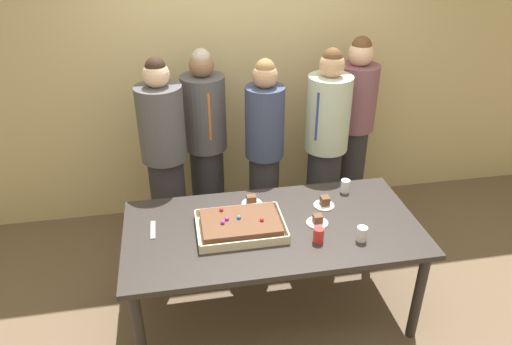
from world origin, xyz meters
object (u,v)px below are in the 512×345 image
Objects in this scene: drink_cup_nearest at (362,234)px; person_striped_tie_right at (165,160)px; sheet_cake at (240,225)px; plated_slice_far_left at (252,201)px; drink_cup_far_end at (345,186)px; person_serving_front at (326,146)px; person_green_shirt_behind at (264,153)px; person_far_right_suit at (206,143)px; cake_server_utensil at (153,230)px; drink_cup_middle at (319,235)px; plated_slice_near_right at (324,203)px; person_left_edge_reaching at (353,129)px; plated_slice_near_left at (317,221)px; party_table at (273,236)px.

drink_cup_nearest is 0.06× the size of person_striped_tie_right.
sheet_cake is 3.93× the size of plated_slice_far_left.
drink_cup_far_end is (0.73, 0.05, 0.02)m from plated_slice_far_left.
person_serving_front and person_striped_tie_right have the same top height.
person_green_shirt_behind reaches higher than plated_slice_far_left.
cake_server_utensil is at bearing -29.60° from person_far_right_suit.
drink_cup_nearest and drink_cup_middle have the same top height.
plated_slice_near_right is 0.78m from person_green_shirt_behind.
drink_cup_nearest is 0.06× the size of person_left_edge_reaching.
person_striped_tie_right reaches higher than plated_slice_near_left.
sheet_cake is 3.93× the size of plated_slice_near_right.
plated_slice_near_right is (0.65, 0.19, -0.02)m from sheet_cake.
plated_slice_near_right is at bearing 26.96° from person_serving_front.
drink_cup_nearest is 0.61m from drink_cup_far_end.
drink_cup_nearest is 1.49m from person_left_edge_reaching.
person_striped_tie_right is at bearing 118.53° from sheet_cake.
drink_cup_middle reaches higher than plated_slice_near_left.
drink_cup_middle is 0.06× the size of person_far_right_suit.
drink_cup_middle is at bearing -55.32° from plated_slice_far_left.
party_table is 13.43× the size of plated_slice_far_left.
person_far_right_suit is at bearing -60.96° from person_serving_front.
plated_slice_far_left is 0.73m from drink_cup_far_end.
drink_cup_middle is 1.56m from person_left_edge_reaching.
plated_slice_far_left is 0.09× the size of person_serving_front.
drink_cup_middle reaches higher than party_table.
person_green_shirt_behind is at bearing 109.99° from drink_cup_nearest.
drink_cup_middle is at bearing -39.33° from party_table.
person_serving_front reaches higher than person_green_shirt_behind.
drink_cup_nearest is 1.23m from person_green_shirt_behind.
person_left_edge_reaching is at bearing 127.67° from person_green_shirt_behind.
cake_server_utensil is (-0.80, 0.10, 0.08)m from party_table.
drink_cup_far_end is at bearing 64.02° from person_green_shirt_behind.
person_left_edge_reaching is (0.57, 0.98, 0.11)m from plated_slice_near_right.
party_table is 0.82m from cake_server_utensil.
drink_cup_nearest is 1.39m from cake_server_utensil.
cake_server_utensil is 1.16m from person_far_right_suit.
person_far_right_suit is (-0.25, 0.86, 0.08)m from plated_slice_far_left.
person_far_right_suit reaches higher than drink_cup_middle.
person_left_edge_reaching is at bearing 30.54° from cake_server_utensil.
drink_cup_far_end is at bearing 22.75° from person_left_edge_reaching.
plated_slice_far_left is 0.09× the size of person_green_shirt_behind.
plated_slice_near_left is at bearing 23.12° from person_far_right_suit.
sheet_cake is at bearing -9.91° from cake_server_utensil.
plated_slice_near_left is at bearing 16.27° from person_left_edge_reaching.
person_far_right_suit is at bearing -43.50° from person_left_edge_reaching.
drink_cup_middle is 0.50× the size of cake_server_utensil.
plated_slice_near_right is 1.24m from person_far_right_suit.
person_far_right_suit is (-0.99, 0.28, -0.02)m from person_serving_front.
plated_slice_far_left is at bearing 124.68° from drink_cup_middle.
drink_cup_far_end is 0.06× the size of person_far_right_suit.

